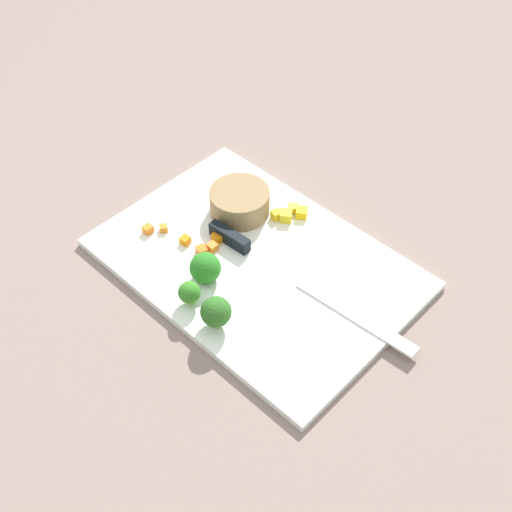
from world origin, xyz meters
name	(u,v)px	position (x,y,z in m)	size (l,w,h in m)	color
ground_plane	(256,266)	(0.00, 0.00, 0.00)	(4.00, 4.00, 0.00)	gray
cutting_board	(256,264)	(0.00, 0.00, 0.01)	(0.44, 0.30, 0.01)	white
prep_bowl	(240,202)	(0.09, -0.06, 0.03)	(0.09, 0.09, 0.04)	olive
chef_knife	(270,260)	(-0.02, -0.01, 0.02)	(0.34, 0.04, 0.02)	silver
carrot_dice_0	(202,250)	(0.07, 0.04, 0.02)	(0.01, 0.01, 0.01)	orange
carrot_dice_1	(148,229)	(0.16, 0.07, 0.02)	(0.01, 0.01, 0.01)	orange
carrot_dice_2	(212,247)	(0.06, 0.03, 0.02)	(0.01, 0.01, 0.01)	orange
carrot_dice_3	(164,228)	(0.14, 0.05, 0.02)	(0.01, 0.01, 0.01)	orange
carrot_dice_4	(219,237)	(0.07, 0.01, 0.02)	(0.02, 0.02, 0.01)	orange
carrot_dice_5	(185,240)	(0.10, 0.05, 0.02)	(0.01, 0.01, 0.01)	orange
pepper_dice_0	(276,215)	(0.04, -0.08, 0.02)	(0.01, 0.01, 0.01)	yellow
pepper_dice_1	(294,208)	(0.03, -0.11, 0.02)	(0.01, 0.02, 0.01)	yellow
pepper_dice_2	(302,213)	(0.01, -0.11, 0.02)	(0.02, 0.02, 0.01)	yellow
pepper_dice_3	(286,216)	(0.03, -0.09, 0.02)	(0.02, 0.02, 0.02)	yellow
broccoli_floret_0	(205,268)	(0.03, 0.07, 0.03)	(0.04, 0.04, 0.04)	#7FB45F
broccoli_floret_1	(189,293)	(0.01, 0.12, 0.03)	(0.03, 0.03, 0.04)	#98B562
broccoli_floret_2	(216,312)	(-0.04, 0.12, 0.04)	(0.04, 0.04, 0.05)	#88BA62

